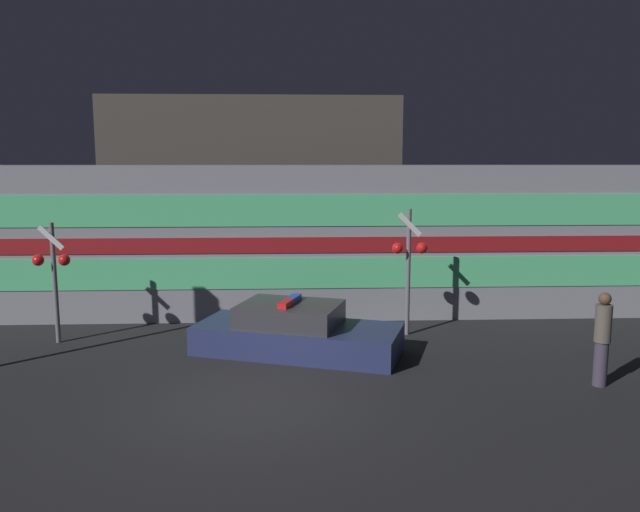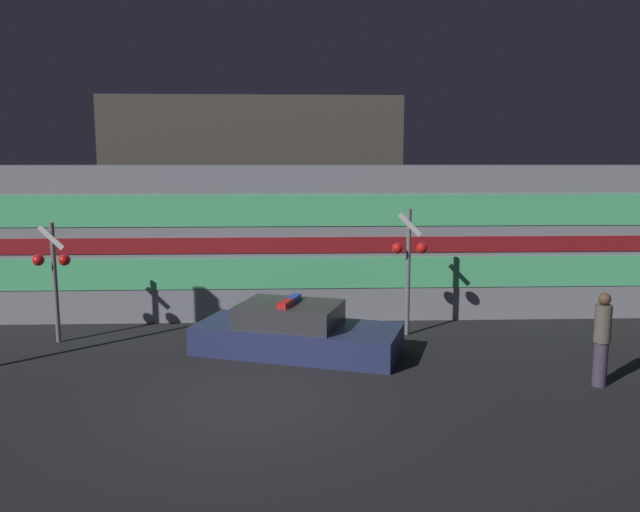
% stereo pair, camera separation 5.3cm
% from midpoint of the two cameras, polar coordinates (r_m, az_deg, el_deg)
% --- Properties ---
extents(ground_plane, '(120.00, 120.00, 0.00)m').
position_cam_midpoint_polar(ground_plane, '(11.24, -6.48, -13.14)').
color(ground_plane, black).
extents(train, '(22.96, 3.06, 4.06)m').
position_cam_midpoint_polar(train, '(17.58, 1.50, 1.68)').
color(train, gray).
rests_on(train, ground_plane).
extents(police_car, '(4.78, 3.13, 1.21)m').
position_cam_midpoint_polar(police_car, '(13.77, -2.34, -7.02)').
color(police_car, navy).
rests_on(police_car, ground_plane).
extents(pedestrian, '(0.30, 0.30, 1.78)m').
position_cam_midpoint_polar(pedestrian, '(12.77, 24.29, -6.87)').
color(pedestrian, '#3F384C').
rests_on(pedestrian, ground_plane).
extents(crossing_signal_near, '(0.84, 0.32, 3.05)m').
position_cam_midpoint_polar(crossing_signal_near, '(14.94, 8.03, -0.29)').
color(crossing_signal_near, slate).
rests_on(crossing_signal_near, ground_plane).
extents(crossing_signal_far, '(0.84, 0.32, 2.79)m').
position_cam_midpoint_polar(crossing_signal_far, '(15.41, -23.32, -1.18)').
color(crossing_signal_far, slate).
rests_on(crossing_signal_far, ground_plane).
extents(building_left, '(11.42, 5.25, 6.61)m').
position_cam_midpoint_polar(building_left, '(26.32, -6.01, 6.72)').
color(building_left, '#47423D').
rests_on(building_left, ground_plane).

